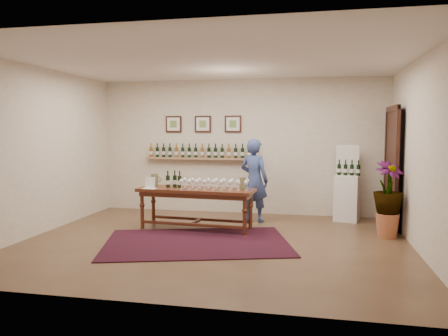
% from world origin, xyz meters
% --- Properties ---
extents(ground, '(6.00, 6.00, 0.00)m').
position_xyz_m(ground, '(0.00, 0.00, 0.00)').
color(ground, '#4F3723').
rests_on(ground, ground).
extents(room_shell, '(6.00, 6.00, 6.00)m').
position_xyz_m(room_shell, '(2.11, 1.86, 1.12)').
color(room_shell, silver).
rests_on(room_shell, ground).
extents(rug, '(3.23, 2.60, 0.02)m').
position_xyz_m(rug, '(-0.25, -0.10, 0.01)').
color(rug, '#4E0D0E').
rests_on(rug, ground).
extents(tasting_table, '(2.10, 0.80, 0.73)m').
position_xyz_m(tasting_table, '(-0.51, 0.82, 0.62)').
color(tasting_table, '#4F2513').
rests_on(tasting_table, ground).
extents(table_glasses, '(1.33, 0.35, 0.18)m').
position_xyz_m(table_glasses, '(-0.17, 0.82, 0.82)').
color(table_glasses, white).
rests_on(table_glasses, tasting_table).
extents(table_bottles, '(0.26, 0.16, 0.27)m').
position_xyz_m(table_bottles, '(-0.93, 0.90, 0.86)').
color(table_bottles, black).
rests_on(table_bottles, tasting_table).
extents(pitcher_left, '(0.15, 0.15, 0.24)m').
position_xyz_m(pitcher_left, '(-1.31, 0.91, 0.85)').
color(pitcher_left, olive).
rests_on(pitcher_left, tasting_table).
extents(pitcher_right, '(0.16, 0.16, 0.21)m').
position_xyz_m(pitcher_right, '(0.32, 0.87, 0.83)').
color(pitcher_right, olive).
rests_on(pitcher_right, tasting_table).
extents(menu_card, '(0.24, 0.18, 0.20)m').
position_xyz_m(menu_card, '(-1.30, 0.65, 0.83)').
color(menu_card, white).
rests_on(menu_card, tasting_table).
extents(display_pedestal, '(0.53, 0.53, 0.88)m').
position_xyz_m(display_pedestal, '(2.16, 2.11, 0.44)').
color(display_pedestal, white).
rests_on(display_pedestal, ground).
extents(pedestal_bottles, '(0.35, 0.16, 0.33)m').
position_xyz_m(pedestal_bottles, '(2.18, 2.10, 1.05)').
color(pedestal_bottles, black).
rests_on(pedestal_bottles, display_pedestal).
extents(info_sign, '(0.43, 0.12, 0.60)m').
position_xyz_m(info_sign, '(2.17, 2.27, 1.19)').
color(info_sign, white).
rests_on(info_sign, display_pedestal).
extents(potted_plant, '(0.79, 0.79, 1.08)m').
position_xyz_m(potted_plant, '(2.71, 0.88, 0.63)').
color(potted_plant, '#B1603B').
rests_on(potted_plant, ground).
extents(person, '(0.68, 0.58, 1.59)m').
position_xyz_m(person, '(0.41, 1.69, 0.80)').
color(person, '#34457C').
rests_on(person, ground).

